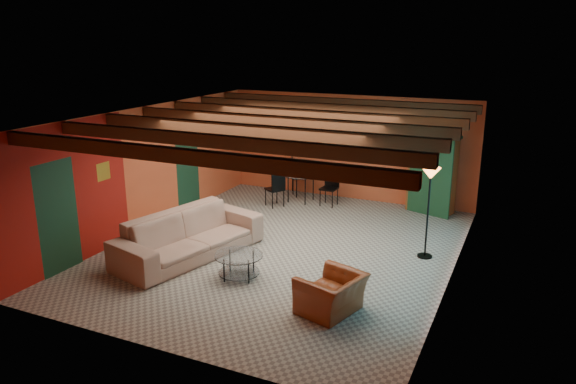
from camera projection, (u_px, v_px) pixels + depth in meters
The scene contains 11 objects.
room at pixel (286, 132), 10.39m from camera, with size 6.52×8.01×2.71m.
sofa at pixel (189, 235), 10.49m from camera, with size 2.99×1.17×0.87m, color #936F5F.
armchair at pixel (331, 294), 8.40m from camera, with size 0.95×0.83×0.62m, color maroon.
coffee_table at pixel (239, 266), 9.63m from camera, with size 0.86×0.86×0.44m, color silver, non-canonical shape.
dining_table at pixel (301, 182), 13.98m from camera, with size 1.95×1.95×1.02m, color white, non-canonical shape.
armoire at pixel (432, 175), 13.04m from camera, with size 1.05×0.51×1.83m, color brown.
floor_lamp at pixel (428, 213), 10.33m from camera, with size 0.36×0.36×1.79m, color black, non-canonical shape.
ceiling_fan at pixel (284, 133), 10.29m from camera, with size 1.50×1.50×0.44m, color #472614, non-canonical shape.
painting at pixel (316, 134), 14.31m from camera, with size 1.05×0.03×0.65m, color black.
potted_plant at pixel (436, 127), 12.72m from camera, with size 0.45×0.39×0.50m, color #26661E.
vase at pixel (301, 159), 13.82m from camera, with size 0.19×0.19×0.19m, color orange.
Camera 1 is at (4.32, -9.24, 4.15)m, focal length 33.97 mm.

